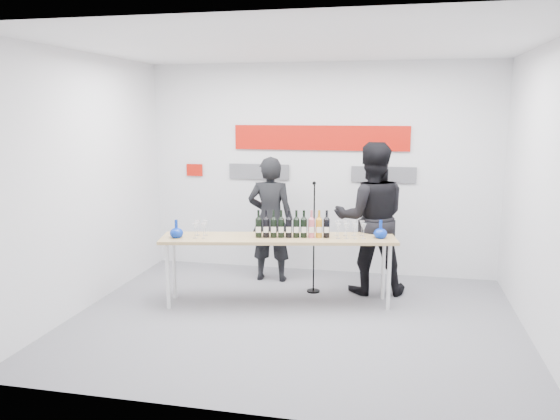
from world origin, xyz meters
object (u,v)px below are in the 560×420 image
Objects in this scene: mic_stand at (314,259)px; presenter_left at (270,219)px; tasting_table at (278,242)px; presenter_right at (371,218)px.

presenter_left is at bearing 130.42° from mic_stand.
presenter_right is at bearing 22.37° from tasting_table.
mic_stand is at bearing 4.46° from presenter_right.
tasting_table is 1.29m from presenter_right.
mic_stand is (0.35, 0.53, -0.33)m from tasting_table.
presenter_right reaches higher than presenter_left.
mic_stand is (0.66, -0.40, -0.42)m from presenter_left.
mic_stand is at bearing 147.16° from presenter_left.
presenter_right is (1.06, 0.71, 0.20)m from tasting_table.
tasting_table is at bearing -142.22° from mic_stand.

